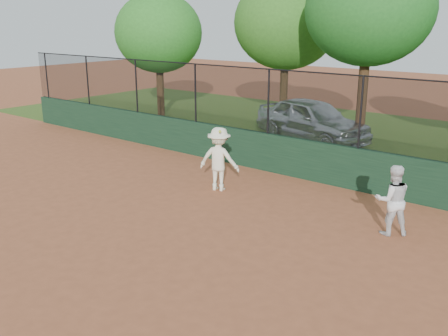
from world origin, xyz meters
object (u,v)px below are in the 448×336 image
Objects in this scene: tree_1 at (286,23)px; parked_car at (312,120)px; tree_2 at (369,10)px; player_second at (392,200)px; tree_0 at (158,33)px; player_main at (219,159)px.

parked_car is at bearing -38.18° from tree_1.
tree_2 is (1.91, 0.19, 4.10)m from parked_car.
parked_car is 3.07× the size of player_second.
tree_2 is at bearing -22.51° from tree_1.
tree_1 reaches higher than tree_0.
player_second is at bearing -61.01° from tree_2.
tree_0 is at bearing -64.07° from player_second.
player_main is (0.93, -6.91, 0.06)m from parked_car.
tree_2 is (-3.90, 7.04, 4.14)m from player_second.
tree_0 is 6.25m from tree_1.
tree_0 reaches higher than player_main.
player_second is 12.83m from tree_1.
tree_0 is at bearing 143.49° from player_main.
player_second is 0.27× the size of tree_0.
tree_2 is (0.98, 7.10, 4.04)m from player_main.
player_main is at bearing -97.87° from tree_2.
tree_0 is 0.85× the size of tree_2.
player_main is 0.28× the size of tree_1.
tree_1 is (-3.57, 8.98, 3.58)m from player_main.
player_second is 16.29m from tree_0.
tree_1 reaches higher than player_main.
tree_1 is at bearing 157.49° from tree_2.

